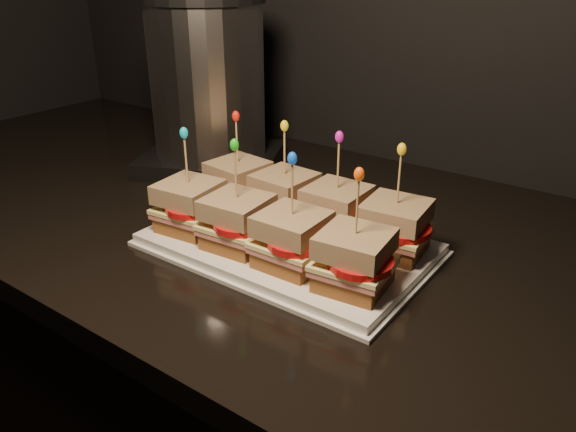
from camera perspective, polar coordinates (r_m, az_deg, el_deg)
The scene contains 62 objects.
granite_slab at distance 0.82m, azimuth 14.84°, elevation -5.96°, with size 2.61×0.75×0.04m, color black.
platter at distance 0.82m, azimuth -0.00°, elevation -2.93°, with size 0.39×0.24×0.02m, color white.
platter_rim at distance 0.82m, azimuth -0.00°, elevation -3.30°, with size 0.40×0.25×0.01m, color white.
sandwich_0_bread_bot at distance 0.93m, azimuth -4.99°, elevation 1.85°, with size 0.08×0.08×0.02m, color #5D3613.
sandwich_0_ham at distance 0.92m, azimuth -5.03°, elevation 2.71°, with size 0.09×0.08×0.01m, color #BE6862.
sandwich_0_cheese at distance 0.92m, azimuth -5.04°, elevation 3.12°, with size 0.09×0.09×0.01m, color #FEF598.
sandwich_0_tomato at distance 0.90m, azimuth -4.73°, elevation 3.28°, with size 0.08×0.08×0.01m, color red.
sandwich_0_bread_top at distance 0.91m, azimuth -5.11°, elevation 4.64°, with size 0.08×0.08×0.03m, color #5A2C12.
sandwich_0_pick at distance 0.89m, azimuth -5.21°, elevation 7.28°, with size 0.00×0.00×0.09m, color tan.
sandwich_0_frill at distance 0.88m, azimuth -5.33°, elevation 10.07°, with size 0.01×0.01×0.02m, color red.
sandwich_1_bread_bot at distance 0.87m, azimuth -0.34°, elevation 0.46°, with size 0.08×0.08×0.02m, color #5D3613.
sandwich_1_ham at distance 0.87m, azimuth -0.34°, elevation 1.37°, with size 0.09×0.08×0.01m, color #BE6862.
sandwich_1_cheese at distance 0.86m, azimuth -0.34°, elevation 1.80°, with size 0.09×0.09×0.01m, color #FEF598.
sandwich_1_tomato at distance 0.85m, azimuth 0.07°, elevation 1.95°, with size 0.08×0.08×0.01m, color red.
sandwich_1_bread_top at distance 0.85m, azimuth -0.35°, elevation 3.40°, with size 0.08×0.08×0.03m, color #5A2C12.
sandwich_1_pick at distance 0.84m, azimuth -0.36°, elevation 6.19°, with size 0.00×0.00×0.09m, color tan.
sandwich_1_frill at distance 0.83m, azimuth -0.37°, elevation 9.15°, with size 0.01×0.01×0.02m, color yellow.
sandwich_2_bread_bot at distance 0.83m, azimuth 4.87°, elevation -1.10°, with size 0.08×0.08×0.02m, color #5D3613.
sandwich_2_ham at distance 0.82m, azimuth 4.91°, elevation -0.15°, with size 0.09×0.08×0.01m, color #BE6862.
sandwich_2_cheese at distance 0.82m, azimuth 4.93°, elevation 0.29°, with size 0.09×0.09×0.01m, color #FEF598.
sandwich_2_tomato at distance 0.80m, azimuth 5.45°, elevation 0.43°, with size 0.08×0.08×0.01m, color red.
sandwich_2_bread_top at distance 0.81m, azimuth 4.99°, elevation 1.97°, with size 0.08×0.08×0.03m, color #5A2C12.
sandwich_2_pick at distance 0.79m, azimuth 5.11°, elevation 4.90°, with size 0.00×0.00×0.09m, color tan.
sandwich_2_frill at distance 0.78m, azimuth 5.24°, elevation 8.02°, with size 0.01×0.01×0.02m, color #CB16A3.
sandwich_3_bread_bot at distance 0.79m, azimuth 10.65°, elevation -2.82°, with size 0.08×0.08×0.02m, color #5D3613.
sandwich_3_ham at distance 0.78m, azimuth 10.73°, elevation -1.83°, with size 0.09×0.08×0.01m, color #BE6862.
sandwich_3_cheese at distance 0.78m, azimuth 10.77°, elevation -1.37°, with size 0.09×0.09×0.01m, color #FEF598.
sandwich_3_tomato at distance 0.77m, azimuth 11.43°, elevation -1.26°, with size 0.08×0.08×0.01m, color red.
sandwich_3_bread_top at distance 0.77m, azimuth 10.93°, elevation 0.36°, with size 0.08×0.08×0.03m, color #5A2C12.
sandwich_3_pick at distance 0.75m, azimuth 11.19°, elevation 3.41°, with size 0.00×0.00×0.09m, color tan.
sandwich_3_frill at distance 0.74m, azimuth 11.48°, elevation 6.67°, with size 0.01×0.01×0.02m, color yellow.
sandwich_4_bread_bot at distance 0.85m, azimuth -9.83°, elevation -0.55°, with size 0.08×0.08×0.02m, color #5D3613.
sandwich_4_ham at distance 0.85m, azimuth -9.90°, elevation 0.38°, with size 0.09×0.08×0.01m, color #BE6862.
sandwich_4_cheese at distance 0.84m, azimuth -9.94°, elevation 0.81°, with size 0.09×0.09×0.01m, color #FEF598.
sandwich_4_tomato at distance 0.83m, azimuth -9.68°, elevation 0.95°, with size 0.08×0.08×0.01m, color red.
sandwich_4_bread_top at distance 0.83m, azimuth -10.07°, elevation 2.44°, with size 0.08×0.08×0.03m, color #5A2C12.
sandwich_4_pick at distance 0.82m, azimuth -10.29°, elevation 5.28°, with size 0.00×0.00×0.09m, color tan.
sandwich_4_frill at distance 0.80m, azimuth -10.54°, elevation 8.30°, with size 0.01×0.01×0.02m, color #0FA9B6.
sandwich_5_bread_bot at distance 0.79m, azimuth -5.07°, elevation -2.24°, with size 0.08×0.08×0.02m, color #5D3613.
sandwich_5_ham at distance 0.79m, azimuth -5.11°, elevation -1.26°, with size 0.09×0.08×0.01m, color #BE6862.
sandwich_5_cheese at distance 0.78m, azimuth -5.13°, elevation -0.80°, with size 0.09×0.09×0.01m, color #FEF598.
sandwich_5_tomato at distance 0.77m, azimuth -4.76°, elevation -0.68°, with size 0.08×0.08×0.01m, color red.
sandwich_5_bread_top at distance 0.77m, azimuth -5.20°, elevation 0.93°, with size 0.08×0.08×0.03m, color #5A2C12.
sandwich_5_pick at distance 0.76m, azimuth -5.33°, elevation 3.97°, with size 0.00×0.00×0.09m, color tan.
sandwich_5_frill at distance 0.74m, azimuth -5.47°, elevation 7.21°, with size 0.01×0.01×0.02m, color #1EAA16.
sandwich_6_bread_bot at distance 0.74m, azimuth 0.40°, elevation -4.16°, with size 0.08×0.08×0.02m, color #5D3613.
sandwich_6_ham at distance 0.74m, azimuth 0.40°, elevation -3.13°, with size 0.09×0.08×0.01m, color #BE6862.
sandwich_6_cheese at distance 0.73m, azimuth 0.41°, elevation -2.64°, with size 0.09×0.09×0.01m, color #FEF598.
sandwich_6_tomato at distance 0.72m, azimuth 0.91°, elevation -2.55°, with size 0.08×0.08×0.01m, color red.
sandwich_6_bread_top at distance 0.72m, azimuth 0.41°, elevation -0.82°, with size 0.08×0.08×0.03m, color #5A2C12.
sandwich_6_pick at distance 0.70m, azimuth 0.42°, elevation 2.41°, with size 0.00×0.00×0.09m, color tan.
sandwich_6_frill at distance 0.69m, azimuth 0.43°, elevation 5.87°, with size 0.01×0.01×0.02m, color blue.
sandwich_7_bread_bot at distance 0.70m, azimuth 6.64°, elevation -6.29°, with size 0.08×0.08×0.02m, color #5D3613.
sandwich_7_ham at distance 0.69m, azimuth 6.70°, elevation -5.22°, with size 0.09×0.08×0.01m, color #BE6862.
sandwich_7_cheese at distance 0.69m, azimuth 6.73°, elevation -4.71°, with size 0.09×0.09×0.01m, color #FEF598.
sandwich_7_tomato at distance 0.68m, azimuth 7.39°, elevation -4.65°, with size 0.08×0.08×0.01m, color red.
sandwich_7_bread_top at distance 0.68m, azimuth 6.83°, elevation -2.81°, with size 0.08×0.08×0.03m, color #5A2C12.
sandwich_7_pick at distance 0.66m, azimuth 7.03°, elevation 0.58°, with size 0.00×0.00×0.09m, color tan.
sandwich_7_frill at distance 0.64m, azimuth 7.23°, elevation 4.24°, with size 0.01×0.01×0.02m, color #F7510D.
appliance_base at distance 1.15m, azimuth -7.69°, elevation 5.71°, with size 0.26×0.22×0.03m, color #262628.
appliance_body at distance 1.11m, azimuth -8.16°, elevation 13.38°, with size 0.22×0.22×0.28m, color silver.
appliance at distance 1.11m, azimuth -8.14°, elevation 13.11°, with size 0.26×0.22×0.34m, color silver, non-canonical shape.
Camera 1 is at (-0.55, 0.96, 1.31)m, focal length 35.00 mm.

